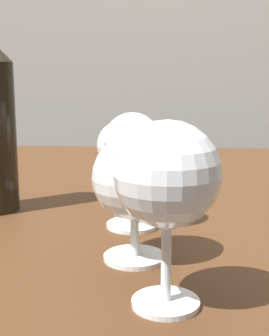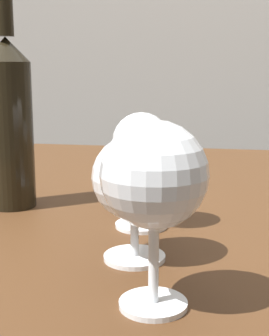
# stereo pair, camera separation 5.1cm
# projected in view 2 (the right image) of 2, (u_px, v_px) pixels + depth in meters

# --- Properties ---
(dining_table) EXTENTS (1.24, 1.00, 0.72)m
(dining_table) POSITION_uv_depth(u_px,v_px,m) (181.00, 246.00, 0.81)
(dining_table) COLOR #472B16
(dining_table) RESTS_ON ground_plane
(wine_glass_chardonnay) EXTENTS (0.09, 0.09, 0.16)m
(wine_glass_chardonnay) POSITION_uv_depth(u_px,v_px,m) (154.00, 177.00, 0.40)
(wine_glass_chardonnay) COLOR white
(wine_glass_chardonnay) RESTS_ON dining_table
(wine_glass_rose) EXTENTS (0.09, 0.09, 0.14)m
(wine_glass_rose) POSITION_uv_depth(u_px,v_px,m) (134.00, 180.00, 0.52)
(wine_glass_rose) COLOR white
(wine_glass_rose) RESTS_ON dining_table
(wine_glass_merlot) EXTENTS (0.07, 0.07, 0.15)m
(wine_glass_merlot) POSITION_uv_depth(u_px,v_px,m) (141.00, 147.00, 0.62)
(wine_glass_merlot) COLOR white
(wine_glass_merlot) RESTS_ON dining_table
(wine_glass_empty) EXTENTS (0.07, 0.07, 0.13)m
(wine_glass_empty) POSITION_uv_depth(u_px,v_px,m) (137.00, 148.00, 0.74)
(wine_glass_empty) COLOR white
(wine_glass_empty) RESTS_ON dining_table
(wine_bottle) EXTENTS (0.07, 0.07, 0.34)m
(wine_bottle) POSITION_uv_depth(u_px,v_px,m) (9.00, 118.00, 0.71)
(wine_bottle) COLOR black
(wine_bottle) RESTS_ON dining_table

